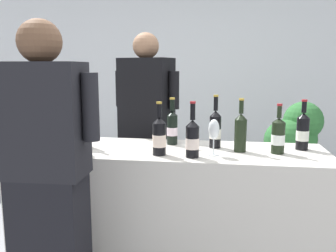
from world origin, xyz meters
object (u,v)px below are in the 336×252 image
object	(u,v)px
potted_shrub	(294,141)
wine_bottle_4	(85,130)
wine_bottle_3	(303,131)
wine_bottle_0	(278,136)
person_server	(147,144)
wine_bottle_1	(192,138)
wine_glass	(214,131)
wine_bottle_6	(172,127)
ice_bucket	(55,129)
wine_bottle_7	(52,133)
person_guest	(49,196)
wine_bottle_9	(74,132)
wine_bottle_5	(159,136)
wine_bottle_2	(215,129)
wine_bottle_8	(241,131)

from	to	relation	value
potted_shrub	wine_bottle_4	bearing A→B (deg)	-139.98
wine_bottle_3	potted_shrub	distance (m)	1.23
wine_bottle_0	person_server	bearing A→B (deg)	148.43
wine_bottle_1	wine_glass	xyz separation A→B (m)	(0.12, 0.06, 0.04)
wine_bottle_6	wine_bottle_1	bearing A→B (deg)	-63.50
ice_bucket	potted_shrub	distance (m)	2.22
wine_bottle_7	person_guest	size ratio (longest dim) A/B	0.19
wine_bottle_3	wine_bottle_4	bearing A→B (deg)	-173.86
ice_bucket	wine_bottle_9	bearing A→B (deg)	-44.65
wine_bottle_3	wine_bottle_5	xyz separation A→B (m)	(-0.88, -0.27, -0.01)
wine_bottle_9	wine_bottle_1	bearing A→B (deg)	-0.88
wine_bottle_5	wine_bottle_6	size ratio (longest dim) A/B	1.00
wine_bottle_5	wine_bottle_0	bearing A→B (deg)	11.52
wine_bottle_2	wine_bottle_4	distance (m)	0.85
wine_bottle_1	potted_shrub	xyz separation A→B (m)	(0.87, 1.47, -0.30)
wine_bottle_0	wine_bottle_7	size ratio (longest dim) A/B	0.95
wine_bottle_0	person_server	world-z (taller)	person_server
wine_bottle_5	wine_glass	world-z (taller)	wine_bottle_5
wine_bottle_1	potted_shrub	distance (m)	1.73
wine_bottle_0	wine_bottle_3	bearing A→B (deg)	36.63
wine_bottle_3	potted_shrub	xyz separation A→B (m)	(0.19, 1.18, -0.30)
wine_bottle_1	person_server	size ratio (longest dim) A/B	0.19
wine_bottle_4	wine_bottle_0	bearing A→B (deg)	1.13
wine_bottle_6	ice_bucket	world-z (taller)	wine_bottle_6
ice_bucket	person_guest	xyz separation A→B (m)	(0.28, -0.68, -0.22)
wine_bottle_2	wine_bottle_7	xyz separation A→B (m)	(-1.01, -0.24, -0.01)
wine_bottle_2	person_server	size ratio (longest dim) A/B	0.20
wine_bottle_0	wine_glass	bearing A→B (deg)	-164.60
person_guest	potted_shrub	bearing A→B (deg)	51.09
wine_bottle_0	wine_bottle_8	bearing A→B (deg)	177.92
person_guest	wine_bottle_0	bearing A→B (deg)	27.29
wine_bottle_4	ice_bucket	world-z (taller)	wine_bottle_4
person_server	person_guest	distance (m)	1.21
wine_bottle_1	potted_shrub	size ratio (longest dim) A/B	0.29
wine_bottle_4	person_server	distance (m)	0.69
wine_bottle_1	wine_bottle_6	xyz separation A→B (m)	(-0.17, 0.33, 0.00)
wine_bottle_4	wine_bottle_6	distance (m)	0.58
wine_glass	wine_bottle_8	bearing A→B (deg)	35.25
wine_bottle_6	wine_bottle_7	bearing A→B (deg)	-157.23
wine_bottle_8	wine_bottle_9	bearing A→B (deg)	-170.58
wine_bottle_1	wine_bottle_2	world-z (taller)	wine_bottle_2
person_guest	person_server	bearing A→B (deg)	78.17
wine_bottle_3	wine_glass	size ratio (longest dim) A/B	1.47
wine_bottle_6	wine_bottle_8	world-z (taller)	wine_bottle_8
wine_bottle_8	ice_bucket	size ratio (longest dim) A/B	1.64
wine_bottle_8	wine_bottle_7	bearing A→B (deg)	-172.82
wine_bottle_3	person_guest	distance (m)	1.56
wine_bottle_8	wine_bottle_9	size ratio (longest dim) A/B	0.95
wine_bottle_8	wine_bottle_2	bearing A→B (deg)	149.14
wine_bottle_9	ice_bucket	xyz separation A→B (m)	(-0.23, 0.23, -0.02)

